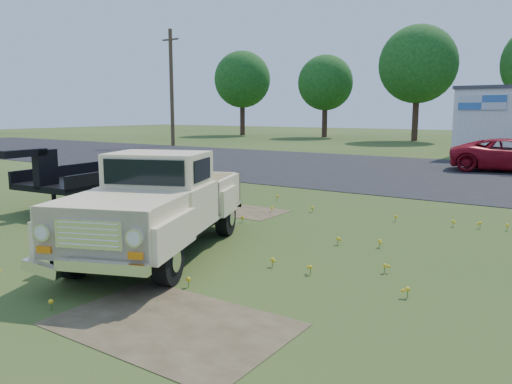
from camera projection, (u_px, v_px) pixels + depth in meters
ground at (223, 252)px, 9.69m from camera, size 140.00×140.00×0.00m
asphalt_lot at (431, 174)px, 21.98m from camera, size 90.00×14.00×0.02m
dirt_patch_a at (172, 325)px, 6.41m from camera, size 3.00×2.00×0.01m
dirt_patch_b at (243, 211)px, 13.66m from camera, size 2.20×1.60×0.01m
utility_pole_west at (172, 87)px, 39.09m from camera, size 1.60×0.30×9.00m
treeline_a at (242, 80)px, 56.87m from camera, size 6.40×6.40×9.52m
treeline_b at (325, 83)px, 52.29m from camera, size 5.76×5.76×8.57m
treeline_c at (418, 64)px, 45.35m from camera, size 7.04×7.04×10.47m
vintage_pickup_truck at (160, 203)px, 9.49m from camera, size 3.92×5.79×1.96m
flatbed_trailer at (120, 171)px, 15.22m from camera, size 2.83×6.76×1.79m
red_pickup at (512, 156)px, 22.50m from camera, size 5.64×3.27×1.48m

